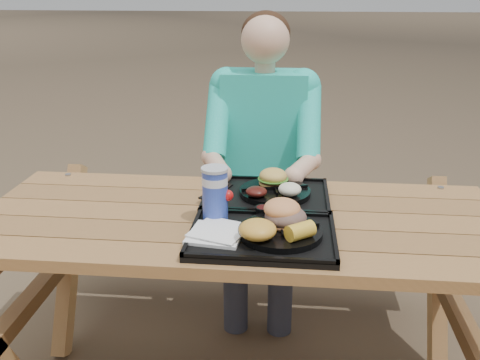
{
  "coord_description": "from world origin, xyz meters",
  "views": [
    {
      "loc": [
        0.17,
        -1.67,
        1.5
      ],
      "look_at": [
        0.0,
        0.0,
        0.88
      ],
      "focal_mm": 40.0,
      "sensor_mm": 36.0,
      "label": 1
    }
  ],
  "objects": [
    {
      "name": "napkin_stack",
      "position": [
        -0.05,
        -0.2,
        0.78
      ],
      "size": [
        0.18,
        0.18,
        0.02
      ],
      "primitive_type": "cube",
      "rotation": [
        0.0,
        0.0,
        -0.12
      ],
      "color": "white",
      "rests_on": "tray_near"
    },
    {
      "name": "soda_cup",
      "position": [
        -0.07,
        -0.08,
        0.85
      ],
      "size": [
        0.08,
        0.08,
        0.17
      ],
      "primitive_type": "cylinder",
      "color": "#1630A6",
      "rests_on": "tray_near"
    },
    {
      "name": "baked_beans",
      "position": [
        0.05,
        0.08,
        0.81
      ],
      "size": [
        0.08,
        0.08,
        0.03
      ],
      "primitive_type": "ellipsoid",
      "color": "#48130E",
      "rests_on": "plate_far"
    },
    {
      "name": "cutlery_far",
      "position": [
        -0.09,
        0.16,
        0.77
      ],
      "size": [
        0.08,
        0.16,
        0.01
      ],
      "primitive_type": "cube",
      "rotation": [
        0.0,
        0.0,
        -0.33
      ],
      "color": "black",
      "rests_on": "tray_far"
    },
    {
      "name": "tray_far",
      "position": [
        0.08,
        0.15,
        0.76
      ],
      "size": [
        0.45,
        0.35,
        0.02
      ],
      "primitive_type": "cube",
      "color": "black",
      "rests_on": "picnic_table"
    },
    {
      "name": "tray_near",
      "position": [
        0.09,
        -0.17,
        0.76
      ],
      "size": [
        0.45,
        0.35,
        0.02
      ],
      "primitive_type": "cube",
      "color": "black",
      "rests_on": "picnic_table"
    },
    {
      "name": "condiment_mustard",
      "position": [
        0.14,
        -0.04,
        0.78
      ],
      "size": [
        0.05,
        0.05,
        0.03
      ],
      "primitive_type": "cylinder",
      "color": "yellow",
      "rests_on": "tray_near"
    },
    {
      "name": "corn_cob",
      "position": [
        0.2,
        -0.24,
        0.81
      ],
      "size": [
        0.12,
        0.12,
        0.05
      ],
      "primitive_type": null,
      "rotation": [
        0.0,
        0.0,
        0.65
      ],
      "color": "yellow",
      "rests_on": "plate_near"
    },
    {
      "name": "burger",
      "position": [
        0.1,
        0.21,
        0.84
      ],
      "size": [
        0.11,
        0.11,
        0.09
      ],
      "primitive_type": null,
      "color": "#E7B751",
      "rests_on": "plate_far"
    },
    {
      "name": "potato_salad",
      "position": [
        0.17,
        0.1,
        0.81
      ],
      "size": [
        0.08,
        0.08,
        0.05
      ],
      "primitive_type": "ellipsoid",
      "color": "white",
      "rests_on": "plate_far"
    },
    {
      "name": "mac_cheese",
      "position": [
        0.08,
        -0.25,
        0.82
      ],
      "size": [
        0.11,
        0.11,
        0.06
      ],
      "primitive_type": "ellipsoid",
      "color": "gold",
      "rests_on": "plate_near"
    },
    {
      "name": "plate_far",
      "position": [
        0.11,
        0.16,
        0.78
      ],
      "size": [
        0.26,
        0.26,
        0.02
      ],
      "primitive_type": "cylinder",
      "color": "black",
      "rests_on": "tray_far"
    },
    {
      "name": "plate_near",
      "position": [
        0.14,
        -0.18,
        0.78
      ],
      "size": [
        0.26,
        0.26,
        0.02
      ],
      "primitive_type": "cylinder",
      "color": "black",
      "rests_on": "tray_near"
    },
    {
      "name": "condiment_bbq",
      "position": [
        0.08,
        -0.04,
        0.79
      ],
      "size": [
        0.05,
        0.05,
        0.03
      ],
      "primitive_type": "cylinder",
      "color": "#320507",
      "rests_on": "tray_near"
    },
    {
      "name": "diner",
      "position": [
        0.04,
        0.71,
        0.64
      ],
      "size": [
        0.48,
        0.84,
        1.28
      ],
      "primitive_type": null,
      "color": "#1BC2BC",
      "rests_on": "ground"
    },
    {
      "name": "picnic_table",
      "position": [
        0.0,
        0.0,
        0.38
      ],
      "size": [
        1.8,
        1.49,
        0.75
      ],
      "primitive_type": null,
      "color": "#999999",
      "rests_on": "ground"
    },
    {
      "name": "sandwich",
      "position": [
        0.16,
        -0.14,
        0.85
      ],
      "size": [
        0.12,
        0.12,
        0.13
      ],
      "primitive_type": null,
      "color": "#F49656",
      "rests_on": "plate_near"
    }
  ]
}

